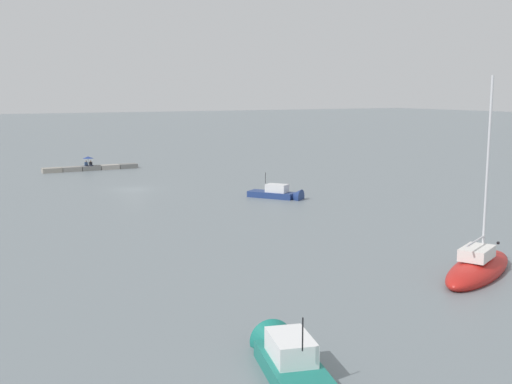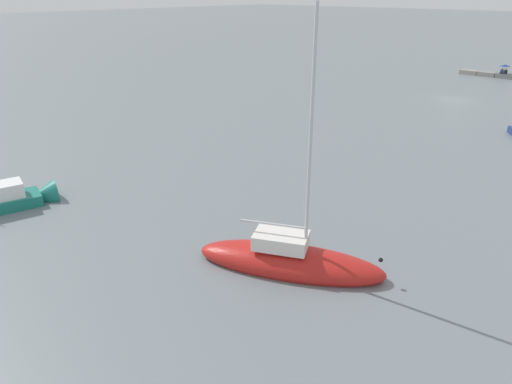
{
  "view_description": "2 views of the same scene",
  "coord_description": "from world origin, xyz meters",
  "px_view_note": "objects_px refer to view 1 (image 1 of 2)",
  "views": [
    {
      "loc": [
        19.72,
        64.85,
        10.33
      ],
      "look_at": [
        -2.1,
        23.81,
        2.93
      ],
      "focal_mm": 44.37,
      "sensor_mm": 36.0,
      "label": 1
    },
    {
      "loc": [
        -18.79,
        54.49,
        11.61
      ],
      "look_at": [
        -4.85,
        39.02,
        2.57
      ],
      "focal_mm": 32.93,
      "sensor_mm": 36.0,
      "label": 2
    }
  ],
  "objects_px": {
    "person_seated_dark_left": "(91,164)",
    "motorboat_navy_far": "(280,195)",
    "motorboat_teal_near": "(288,361)",
    "person_seated_blue_right": "(86,164)",
    "sailboat_red_near": "(478,268)",
    "umbrella_open_navy": "(88,157)"
  },
  "relations": [
    {
      "from": "person_seated_blue_right",
      "to": "sailboat_red_near",
      "type": "bearing_deg",
      "value": 96.87
    },
    {
      "from": "person_seated_dark_left",
      "to": "person_seated_blue_right",
      "type": "xyz_separation_m",
      "value": [
        0.56,
        -0.17,
        0.0
      ]
    },
    {
      "from": "sailboat_red_near",
      "to": "motorboat_teal_near",
      "type": "height_order",
      "value": "sailboat_red_near"
    },
    {
      "from": "motorboat_teal_near",
      "to": "motorboat_navy_far",
      "type": "xyz_separation_m",
      "value": [
        -19.19,
        -33.6,
        -0.03
      ]
    },
    {
      "from": "sailboat_red_near",
      "to": "motorboat_navy_far",
      "type": "height_order",
      "value": "sailboat_red_near"
    },
    {
      "from": "person_seated_dark_left",
      "to": "motorboat_navy_far",
      "type": "bearing_deg",
      "value": 108.49
    },
    {
      "from": "person_seated_dark_left",
      "to": "motorboat_teal_near",
      "type": "xyz_separation_m",
      "value": [
        8.16,
        64.4,
        -0.5
      ]
    },
    {
      "from": "motorboat_teal_near",
      "to": "motorboat_navy_far",
      "type": "relative_size",
      "value": 1.17
    },
    {
      "from": "person_seated_blue_right",
      "to": "person_seated_dark_left",
      "type": "bearing_deg",
      "value": 161.48
    },
    {
      "from": "motorboat_teal_near",
      "to": "motorboat_navy_far",
      "type": "bearing_deg",
      "value": 74.96
    },
    {
      "from": "person_seated_dark_left",
      "to": "motorboat_navy_far",
      "type": "distance_m",
      "value": 32.72
    },
    {
      "from": "motorboat_navy_far",
      "to": "sailboat_red_near",
      "type": "bearing_deg",
      "value": 47.81
    },
    {
      "from": "umbrella_open_navy",
      "to": "motorboat_teal_near",
      "type": "bearing_deg",
      "value": 83.05
    },
    {
      "from": "umbrella_open_navy",
      "to": "motorboat_navy_far",
      "type": "relative_size",
      "value": 0.26
    },
    {
      "from": "umbrella_open_navy",
      "to": "sailboat_red_near",
      "type": "distance_m",
      "value": 59.52
    },
    {
      "from": "person_seated_dark_left",
      "to": "person_seated_blue_right",
      "type": "distance_m",
      "value": 0.59
    },
    {
      "from": "umbrella_open_navy",
      "to": "motorboat_teal_near",
      "type": "xyz_separation_m",
      "value": [
        7.88,
        64.6,
        -1.37
      ]
    },
    {
      "from": "person_seated_blue_right",
      "to": "sailboat_red_near",
      "type": "distance_m",
      "value": 59.53
    },
    {
      "from": "person_seated_dark_left",
      "to": "person_seated_blue_right",
      "type": "relative_size",
      "value": 1.0
    },
    {
      "from": "person_seated_dark_left",
      "to": "motorboat_teal_near",
      "type": "height_order",
      "value": "motorboat_teal_near"
    },
    {
      "from": "umbrella_open_navy",
      "to": "motorboat_teal_near",
      "type": "distance_m",
      "value": 65.09
    },
    {
      "from": "person_seated_blue_right",
      "to": "sailboat_red_near",
      "type": "relative_size",
      "value": 0.06
    }
  ]
}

